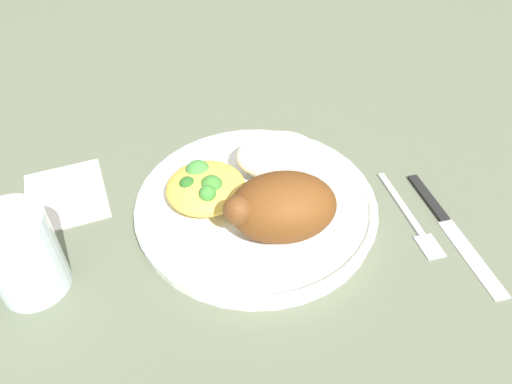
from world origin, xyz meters
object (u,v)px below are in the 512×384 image
object	(u,v)px
plate	(256,204)
mac_cheese_with_broccoli	(205,186)
napkin	(66,195)
knife	(445,219)
roasted_chicken	(281,207)
rice_pile	(277,155)
water_glass	(22,255)
fork	(411,217)

from	to	relation	value
plate	mac_cheese_with_broccoli	distance (m)	0.06
napkin	knife	bearing A→B (deg)	166.50
roasted_chicken	knife	xyz separation A→B (m)	(-0.19, -0.01, -0.05)
rice_pile	roasted_chicken	bearing A→B (deg)	81.99
water_glass	knife	bearing A→B (deg)	-176.66
napkin	roasted_chicken	bearing A→B (deg)	155.52
plate	roasted_chicken	world-z (taller)	roasted_chicken
rice_pile	knife	world-z (taller)	rice_pile
roasted_chicken	rice_pile	distance (m)	0.10
rice_pile	water_glass	distance (m)	0.29
plate	mac_cheese_with_broccoli	bearing A→B (deg)	-9.59
rice_pile	water_glass	size ratio (longest dim) A/B	1.06
plate	napkin	world-z (taller)	plate
napkin	fork	bearing A→B (deg)	166.53
plate	water_glass	distance (m)	0.25
rice_pile	napkin	world-z (taller)	rice_pile
water_glass	napkin	bearing A→B (deg)	-93.61
mac_cheese_with_broccoli	napkin	xyz separation A→B (m)	(0.17, -0.05, -0.04)
knife	napkin	distance (m)	0.45
water_glass	rice_pile	bearing A→B (deg)	-155.87
fork	rice_pile	bearing A→B (deg)	-30.60
plate	rice_pile	distance (m)	0.07
roasted_chicken	rice_pile	size ratio (longest dim) A/B	1.18
roasted_chicken	fork	bearing A→B (deg)	-174.47
fork	roasted_chicken	bearing A→B (deg)	5.53
roasted_chicken	mac_cheese_with_broccoli	distance (m)	0.10
plate	rice_pile	world-z (taller)	rice_pile
mac_cheese_with_broccoli	water_glass	distance (m)	0.20
water_glass	napkin	xyz separation A→B (m)	(-0.01, -0.13, -0.05)
plate	water_glass	size ratio (longest dim) A/B	2.95
knife	napkin	size ratio (longest dim) A/B	1.68
rice_pile	plate	bearing A→B (deg)	54.91
knife	rice_pile	bearing A→B (deg)	-27.45
rice_pile	mac_cheese_with_broccoli	distance (m)	0.10
napkin	water_glass	bearing A→B (deg)	86.39
rice_pile	mac_cheese_with_broccoli	bearing A→B (deg)	22.47
roasted_chicken	water_glass	bearing A→B (deg)	4.51
rice_pile	napkin	size ratio (longest dim) A/B	0.89
fork	knife	size ratio (longest dim) A/B	0.75
fork	mac_cheese_with_broccoli	bearing A→B (deg)	-11.61
plate	mac_cheese_with_broccoli	size ratio (longest dim) A/B	3.10
water_glass	roasted_chicken	bearing A→B (deg)	-175.49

